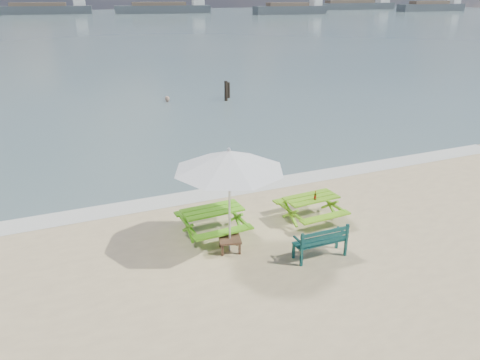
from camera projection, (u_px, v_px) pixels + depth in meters
name	position (u px, v px, depth m)	size (l,w,h in m)	color
sea	(60.00, 26.00, 82.94)	(300.00, 300.00, 0.00)	slate
foam_strip	(225.00, 191.00, 14.39)	(22.00, 0.90, 0.01)	silver
picnic_table_left	(213.00, 223.00, 11.70)	(1.56, 1.72, 0.71)	#5BB31B
picnic_table_right	(310.00, 209.00, 12.45)	(1.51, 1.66, 0.68)	#6DAF1A
park_bench	(320.00, 247.00, 10.77)	(1.26, 0.44, 0.77)	#0E3A38
side_table	(230.00, 244.00, 11.05)	(0.61, 0.61, 0.33)	brown
patio_umbrella	(229.00, 161.00, 10.26)	(3.06, 3.06, 2.50)	silver
beer_bottle	(315.00, 197.00, 12.13)	(0.06, 0.06, 0.24)	brown
swimmer	(168.00, 110.00, 26.25)	(0.67, 0.58, 1.57)	tan
mooring_pilings	(227.00, 92.00, 26.40)	(0.57, 0.77, 1.31)	black
cargo_ships	(269.00, 8.00, 137.55)	(135.80, 32.14, 4.40)	#3A4145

